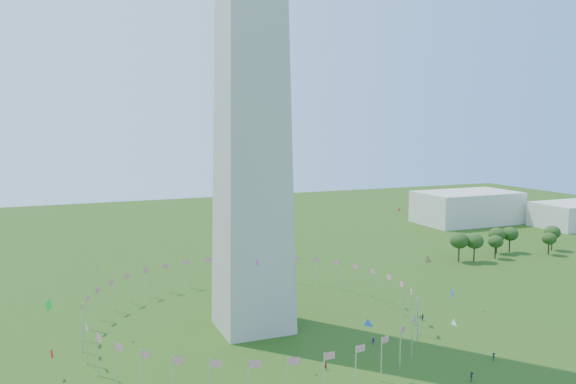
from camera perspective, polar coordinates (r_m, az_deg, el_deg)
name	(u,v)px	position (r m, az deg, el deg)	size (l,w,h in m)	color
flag_ring	(253,310)	(142.39, -3.58, -11.87)	(80.24, 80.24, 9.00)	silver
gov_building_east_a	(467,207)	(301.67, 17.70, -1.48)	(50.00, 30.00, 16.00)	beige
gov_building_east_b	(573,215)	(309.01, 26.99, -2.09)	(35.00, 25.00, 12.00)	beige
kites_aloft	(355,282)	(118.84, 6.85, -9.07)	(107.34, 72.70, 40.38)	blue
tree_line_east	(502,244)	(230.11, 20.88, -4.93)	(53.71, 15.40, 10.68)	#2C4F1A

